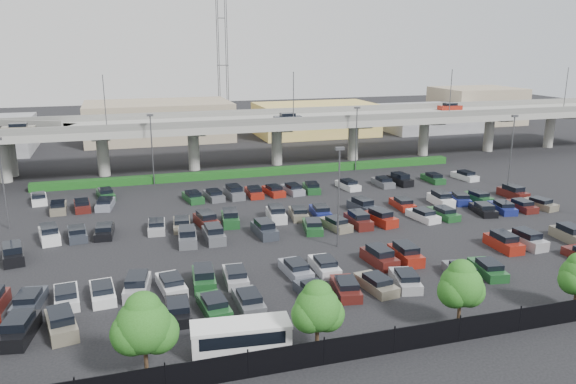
{
  "coord_description": "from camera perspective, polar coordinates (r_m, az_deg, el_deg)",
  "views": [
    {
      "loc": [
        -20.62,
        -58.0,
        20.16
      ],
      "look_at": [
        -0.7,
        6.95,
        2.0
      ],
      "focal_mm": 35.0,
      "sensor_mm": 36.0,
      "label": 1
    }
  ],
  "objects": [
    {
      "name": "shuttle_bus",
      "position": [
        38.81,
        -4.8,
        -14.4
      ],
      "size": [
        6.84,
        2.9,
        2.14
      ],
      "color": "silver",
      "rests_on": "ground"
    },
    {
      "name": "ground",
      "position": [
        64.77,
        2.4,
        -3.18
      ],
      "size": [
        280.0,
        280.0,
        0.0
      ],
      "primitive_type": "plane",
      "color": "black"
    },
    {
      "name": "tree_row",
      "position": [
        41.5,
        15.81,
        -9.28
      ],
      "size": [
        65.07,
        3.66,
        5.94
      ],
      "color": "#332316",
      "rests_on": "ground"
    },
    {
      "name": "light_poles",
      "position": [
        63.77,
        -1.64,
        2.35
      ],
      "size": [
        66.9,
        48.38,
        10.3
      ],
      "color": "#49494D",
      "rests_on": "ground"
    },
    {
      "name": "hedge",
      "position": [
        87.74,
        -3.02,
        2.03
      ],
      "size": [
        66.0,
        1.6,
        1.1
      ],
      "primitive_type": "cube",
      "color": "#123E13",
      "rests_on": "ground"
    },
    {
      "name": "overpass",
      "position": [
        93.21,
        -4.27,
        6.79
      ],
      "size": [
        150.0,
        13.0,
        15.8
      ],
      "color": "gray",
      "rests_on": "ground"
    },
    {
      "name": "comm_tower",
      "position": [
        134.35,
        -6.65,
        12.93
      ],
      "size": [
        2.4,
        2.4,
        30.0
      ],
      "color": "#49494D",
      "rests_on": "ground"
    },
    {
      "name": "distant_buildings",
      "position": [
        125.35,
        -1.66,
        7.43
      ],
      "size": [
        138.0,
        24.0,
        9.0
      ],
      "color": "slate",
      "rests_on": "ground"
    },
    {
      "name": "parked_cars",
      "position": [
        60.66,
        2.54,
        -3.84
      ],
      "size": [
        63.12,
        41.67,
        1.67
      ],
      "color": "maroon",
      "rests_on": "ground"
    },
    {
      "name": "fence",
      "position": [
        41.16,
        15.76,
        -13.54
      ],
      "size": [
        70.0,
        0.1,
        2.0
      ],
      "color": "black",
      "rests_on": "ground"
    }
  ]
}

